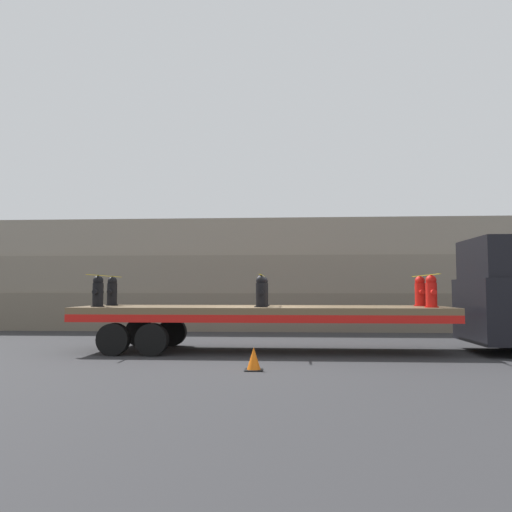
% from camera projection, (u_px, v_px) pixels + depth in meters
% --- Properties ---
extents(ground_plane, '(120.00, 120.00, 0.00)m').
position_uv_depth(ground_plane, '(262.00, 351.00, 13.72)').
color(ground_plane, '#2D2D30').
extents(rock_cliff, '(60.00, 3.30, 4.66)m').
position_uv_depth(rock_cliff, '(271.00, 275.00, 21.72)').
color(rock_cliff, '#706656').
rests_on(rock_cliff, ground_plane).
extents(truck_cab, '(2.27, 2.70, 3.08)m').
position_uv_depth(truck_cab, '(512.00, 297.00, 13.41)').
color(truck_cab, black).
rests_on(truck_cab, ground_plane).
extents(flatbed_trailer, '(10.10, 2.60, 1.23)m').
position_uv_depth(flatbed_trailer, '(245.00, 314.00, 13.82)').
color(flatbed_trailer, brown).
rests_on(flatbed_trailer, ground_plane).
extents(fire_hydrant_black_near_0, '(0.36, 0.54, 0.85)m').
position_uv_depth(fire_hydrant_black_near_0, '(98.00, 292.00, 13.56)').
color(fire_hydrant_black_near_0, black).
rests_on(fire_hydrant_black_near_0, flatbed_trailer).
extents(fire_hydrant_black_far_0, '(0.36, 0.54, 0.85)m').
position_uv_depth(fire_hydrant_black_far_0, '(112.00, 291.00, 14.66)').
color(fire_hydrant_black_far_0, black).
rests_on(fire_hydrant_black_far_0, flatbed_trailer).
extents(fire_hydrant_black_near_1, '(0.36, 0.54, 0.85)m').
position_uv_depth(fire_hydrant_black_near_1, '(261.00, 292.00, 13.29)').
color(fire_hydrant_black_near_1, black).
rests_on(fire_hydrant_black_near_1, flatbed_trailer).
extents(fire_hydrant_black_far_1, '(0.36, 0.54, 0.85)m').
position_uv_depth(fire_hydrant_black_far_1, '(263.00, 292.00, 14.38)').
color(fire_hydrant_black_far_1, black).
rests_on(fire_hydrant_black_far_1, flatbed_trailer).
extents(fire_hydrant_red_near_2, '(0.36, 0.54, 0.85)m').
position_uv_depth(fire_hydrant_red_near_2, '(431.00, 292.00, 13.01)').
color(fire_hydrant_red_near_2, red).
rests_on(fire_hydrant_red_near_2, flatbed_trailer).
extents(fire_hydrant_red_far_2, '(0.36, 0.54, 0.85)m').
position_uv_depth(fire_hydrant_red_far_2, '(420.00, 292.00, 14.11)').
color(fire_hydrant_red_far_2, red).
rests_on(fire_hydrant_red_far_2, flatbed_trailer).
extents(cargo_strap_rear, '(0.05, 2.70, 0.01)m').
position_uv_depth(cargo_strap_rear, '(106.00, 276.00, 14.14)').
color(cargo_strap_rear, yellow).
rests_on(cargo_strap_rear, fire_hydrant_black_near_0).
extents(cargo_strap_middle, '(0.05, 2.70, 0.01)m').
position_uv_depth(cargo_strap_middle, '(262.00, 276.00, 13.86)').
color(cargo_strap_middle, yellow).
rests_on(cargo_strap_middle, fire_hydrant_black_near_1).
extents(cargo_strap_front, '(0.05, 2.70, 0.01)m').
position_uv_depth(cargo_strap_front, '(425.00, 275.00, 13.59)').
color(cargo_strap_front, yellow).
rests_on(cargo_strap_front, fire_hydrant_red_near_2).
extents(traffic_cone, '(0.37, 0.37, 0.49)m').
position_uv_depth(traffic_cone, '(254.00, 359.00, 10.47)').
color(traffic_cone, black).
rests_on(traffic_cone, ground_plane).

